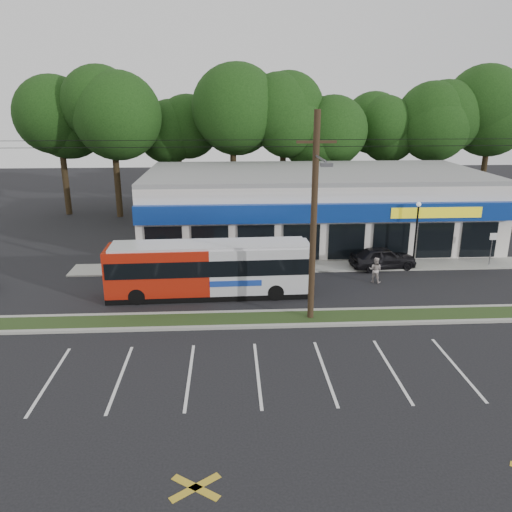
{
  "coord_description": "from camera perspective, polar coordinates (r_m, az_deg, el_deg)",
  "views": [
    {
      "loc": [
        -0.93,
        -21.46,
        10.4
      ],
      "look_at": [
        0.53,
        5.0,
        2.07
      ],
      "focal_mm": 35.0,
      "sensor_mm": 36.0,
      "label": 1
    }
  ],
  "objects": [
    {
      "name": "sidewalk",
      "position": [
        32.72,
        7.46,
        -1.14
      ],
      "size": [
        32.0,
        2.2,
        0.1
      ],
      "primitive_type": "cube",
      "color": "#9E9E93",
      "rests_on": "ground"
    },
    {
      "name": "tree_line",
      "position": [
        47.76,
        2.88,
        15.05
      ],
      "size": [
        46.76,
        6.76,
        11.83
      ],
      "color": "black",
      "rests_on": "ground"
    },
    {
      "name": "curb_north",
      "position": [
        25.52,
        -0.79,
        -6.43
      ],
      "size": [
        40.0,
        0.25,
        0.14
      ],
      "primitive_type": "cube",
      "color": "#9E9E93",
      "rests_on": "ground"
    },
    {
      "name": "curb_south",
      "position": [
        23.97,
        -0.62,
        -8.07
      ],
      "size": [
        40.0,
        0.25,
        0.14
      ],
      "primitive_type": "cube",
      "color": "#9E9E93",
      "rests_on": "ground"
    },
    {
      "name": "utility_pole",
      "position": [
        23.25,
        6.26,
        4.96
      ],
      "size": [
        50.0,
        2.77,
        10.0
      ],
      "color": "black",
      "rests_on": "ground"
    },
    {
      "name": "pedestrian_b",
      "position": [
        30.34,
        13.47,
        -1.55
      ],
      "size": [
        0.94,
        0.87,
        1.54
      ],
      "primitive_type": "imported",
      "rotation": [
        0.0,
        0.0,
        2.62
      ],
      "color": "#B6A8A3",
      "rests_on": "ground"
    },
    {
      "name": "sign_post",
      "position": [
        35.6,
        25.38,
        1.35
      ],
      "size": [
        0.45,
        0.1,
        2.23
      ],
      "color": "#59595E",
      "rests_on": "ground"
    },
    {
      "name": "lamp_post",
      "position": [
        33.44,
        17.88,
        3.23
      ],
      "size": [
        0.3,
        0.3,
        4.25
      ],
      "color": "black",
      "rests_on": "ground"
    },
    {
      "name": "pedestrian_a",
      "position": [
        31.59,
        5.83,
        -0.29
      ],
      "size": [
        0.71,
        0.62,
        1.64
      ],
      "primitive_type": "imported",
      "rotation": [
        0.0,
        0.0,
        3.62
      ],
      "color": "beige",
      "rests_on": "ground"
    },
    {
      "name": "grass_strip",
      "position": [
        24.75,
        -0.71,
        -7.24
      ],
      "size": [
        40.0,
        1.6,
        0.12
      ],
      "primitive_type": "cube",
      "color": "#2B3B18",
      "rests_on": "ground"
    },
    {
      "name": "metrobus",
      "position": [
        27.44,
        -5.31,
        -1.37
      ],
      "size": [
        11.17,
        2.67,
        2.99
      ],
      "rotation": [
        0.0,
        0.0,
        0.03
      ],
      "color": "#AE1D0D",
      "rests_on": "ground"
    },
    {
      "name": "strip_mall",
      "position": [
        38.71,
        6.51,
        5.8
      ],
      "size": [
        25.0,
        12.55,
        5.3
      ],
      "color": "silver",
      "rests_on": "ground"
    },
    {
      "name": "car_dark",
      "position": [
        32.98,
        14.31,
        -0.18
      ],
      "size": [
        4.4,
        2.25,
        1.43
      ],
      "primitive_type": "imported",
      "rotation": [
        0.0,
        0.0,
        1.71
      ],
      "color": "black",
      "rests_on": "ground"
    },
    {
      "name": "ground",
      "position": [
        23.87,
        -0.61,
        -8.38
      ],
      "size": [
        120.0,
        120.0,
        0.0
      ],
      "primitive_type": "plane",
      "color": "black",
      "rests_on": "ground"
    }
  ]
}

